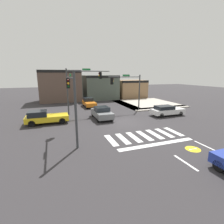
{
  "coord_description": "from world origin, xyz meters",
  "views": [
    {
      "loc": [
        -7.55,
        -16.79,
        5.45
      ],
      "look_at": [
        -1.43,
        0.26,
        1.28
      ],
      "focal_mm": 26.46,
      "sensor_mm": 36.0,
      "label": 1
    }
  ],
  "objects_px": {
    "car_gray": "(102,113)",
    "car_orange": "(89,102)",
    "car_yellow": "(45,117)",
    "car_white": "(167,110)",
    "traffic_signal_northwest": "(82,82)",
    "traffic_signal_southwest": "(72,93)",
    "traffic_signal_northeast": "(127,86)"
  },
  "relations": [
    {
      "from": "car_gray",
      "to": "car_white",
      "type": "height_order",
      "value": "car_gray"
    },
    {
      "from": "car_gray",
      "to": "car_white",
      "type": "relative_size",
      "value": 0.94
    },
    {
      "from": "traffic_signal_northeast",
      "to": "car_orange",
      "type": "distance_m",
      "value": 7.69
    },
    {
      "from": "traffic_signal_southwest",
      "to": "traffic_signal_northeast",
      "type": "height_order",
      "value": "traffic_signal_southwest"
    },
    {
      "from": "car_white",
      "to": "car_orange",
      "type": "distance_m",
      "value": 12.94
    },
    {
      "from": "traffic_signal_southwest",
      "to": "car_gray",
      "type": "distance_m",
      "value": 7.45
    },
    {
      "from": "traffic_signal_northwest",
      "to": "car_white",
      "type": "bearing_deg",
      "value": -24.67
    },
    {
      "from": "traffic_signal_northeast",
      "to": "car_yellow",
      "type": "relative_size",
      "value": 1.18
    },
    {
      "from": "car_white",
      "to": "car_yellow",
      "type": "height_order",
      "value": "car_yellow"
    },
    {
      "from": "traffic_signal_northeast",
      "to": "car_gray",
      "type": "xyz_separation_m",
      "value": [
        -4.92,
        -3.15,
        -3.03
      ]
    },
    {
      "from": "traffic_signal_southwest",
      "to": "car_orange",
      "type": "height_order",
      "value": "traffic_signal_southwest"
    },
    {
      "from": "traffic_signal_southwest",
      "to": "car_white",
      "type": "relative_size",
      "value": 1.25
    },
    {
      "from": "traffic_signal_northeast",
      "to": "traffic_signal_southwest",
      "type": "bearing_deg",
      "value": 43.29
    },
    {
      "from": "car_white",
      "to": "traffic_signal_northwest",
      "type": "bearing_deg",
      "value": 155.33
    },
    {
      "from": "traffic_signal_northwest",
      "to": "car_yellow",
      "type": "xyz_separation_m",
      "value": [
        -4.92,
        -3.26,
        -3.62
      ]
    },
    {
      "from": "car_gray",
      "to": "car_white",
      "type": "bearing_deg",
      "value": 80.89
    },
    {
      "from": "traffic_signal_northwest",
      "to": "car_yellow",
      "type": "relative_size",
      "value": 1.36
    },
    {
      "from": "car_gray",
      "to": "car_yellow",
      "type": "xyz_separation_m",
      "value": [
        -6.62,
        0.11,
        -0.01
      ]
    },
    {
      "from": "car_gray",
      "to": "car_yellow",
      "type": "relative_size",
      "value": 0.93
    },
    {
      "from": "traffic_signal_northwest",
      "to": "car_white",
      "type": "height_order",
      "value": "traffic_signal_northwest"
    },
    {
      "from": "car_yellow",
      "to": "car_gray",
      "type": "bearing_deg",
      "value": -0.97
    },
    {
      "from": "traffic_signal_northwest",
      "to": "car_gray",
      "type": "bearing_deg",
      "value": -63.21
    },
    {
      "from": "traffic_signal_southwest",
      "to": "car_gray",
      "type": "bearing_deg",
      "value": -37.51
    },
    {
      "from": "traffic_signal_northwest",
      "to": "car_yellow",
      "type": "height_order",
      "value": "traffic_signal_northwest"
    },
    {
      "from": "traffic_signal_northwest",
      "to": "car_orange",
      "type": "bearing_deg",
      "value": 69.69
    },
    {
      "from": "car_gray",
      "to": "car_orange",
      "type": "relative_size",
      "value": 1.0
    },
    {
      "from": "car_yellow",
      "to": "car_white",
      "type": "bearing_deg",
      "value": -5.61
    },
    {
      "from": "traffic_signal_southwest",
      "to": "traffic_signal_northwest",
      "type": "relative_size",
      "value": 0.91
    },
    {
      "from": "car_white",
      "to": "traffic_signal_southwest",
      "type": "bearing_deg",
      "value": -162.76
    },
    {
      "from": "traffic_signal_southwest",
      "to": "car_yellow",
      "type": "height_order",
      "value": "traffic_signal_southwest"
    },
    {
      "from": "traffic_signal_southwest",
      "to": "car_orange",
      "type": "xyz_separation_m",
      "value": [
        4.24,
        13.69,
        -3.17
      ]
    },
    {
      "from": "traffic_signal_northwest",
      "to": "car_yellow",
      "type": "bearing_deg",
      "value": -146.42
    }
  ]
}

